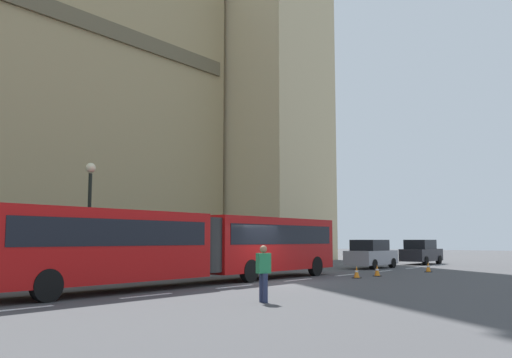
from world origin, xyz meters
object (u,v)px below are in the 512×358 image
at_px(sedan_trailing, 421,252).
at_px(street_lamp, 89,213).
at_px(traffic_cone_middle, 377,271).
at_px(traffic_cone_east, 428,267).
at_px(sedan_lead, 371,254).
at_px(traffic_cone_west, 357,272).
at_px(articulated_bus, 196,242).
at_px(pedestrian_near_cones, 263,272).

height_order(sedan_trailing, street_lamp, street_lamp).
height_order(traffic_cone_middle, traffic_cone_east, same).
distance_m(traffic_cone_middle, street_lamp, 14.47).
distance_m(sedan_trailing, traffic_cone_east, 10.73).
bearing_deg(sedan_lead, traffic_cone_east, -112.80).
bearing_deg(traffic_cone_middle, traffic_cone_west, 174.86).
xyz_separation_m(articulated_bus, traffic_cone_middle, (9.47, -3.75, -1.46)).
xyz_separation_m(sedan_lead, traffic_cone_east, (-1.89, -4.48, -0.63)).
distance_m(sedan_lead, traffic_cone_east, 4.91).
distance_m(traffic_cone_west, traffic_cone_east, 7.18).
bearing_deg(traffic_cone_middle, pedestrian_near_cones, -169.09).
bearing_deg(traffic_cone_middle, street_lamp, 144.46).
height_order(street_lamp, pedestrian_near_cones, street_lamp).
distance_m(traffic_cone_middle, traffic_cone_east, 5.26).
xyz_separation_m(articulated_bus, sedan_trailing, (24.53, -0.29, -0.83)).
bearing_deg(traffic_cone_east, sedan_trailing, 22.99).
bearing_deg(sedan_trailing, articulated_bus, 179.31).
bearing_deg(traffic_cone_east, pedestrian_near_cones, -174.40).
bearing_deg(traffic_cone_west, sedan_lead, 21.70).
distance_m(sedan_lead, pedestrian_near_cones, 21.13).
relative_size(sedan_lead, street_lamp, 0.83).
xyz_separation_m(traffic_cone_east, pedestrian_near_cones, (-18.29, -1.79, 0.63)).
height_order(sedan_lead, traffic_cone_west, sedan_lead).
distance_m(articulated_bus, traffic_cone_west, 8.48).
relative_size(sedan_lead, pedestrian_near_cones, 2.60).
relative_size(articulated_bus, sedan_trailing, 4.25).
height_order(traffic_cone_middle, pedestrian_near_cones, pedestrian_near_cones).
distance_m(sedan_trailing, pedestrian_near_cones, 28.78).
relative_size(sedan_trailing, street_lamp, 0.83).
distance_m(street_lamp, pedestrian_near_cones, 11.09).
height_order(sedan_lead, sedan_trailing, same).
height_order(articulated_bus, traffic_cone_west, articulated_bus).
bearing_deg(traffic_cone_east, traffic_cone_middle, 172.03).
relative_size(articulated_bus, traffic_cone_middle, 32.21).
bearing_deg(street_lamp, traffic_cone_west, -39.98).
height_order(sedan_lead, traffic_cone_east, sedan_lead).
bearing_deg(pedestrian_near_cones, traffic_cone_west, 13.56).
height_order(sedan_trailing, traffic_cone_west, sedan_trailing).
bearing_deg(traffic_cone_middle, articulated_bus, 158.41).
height_order(sedan_lead, pedestrian_near_cones, sedan_lead).
bearing_deg(sedan_lead, traffic_cone_middle, -152.09).
height_order(articulated_bus, sedan_trailing, articulated_bus).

